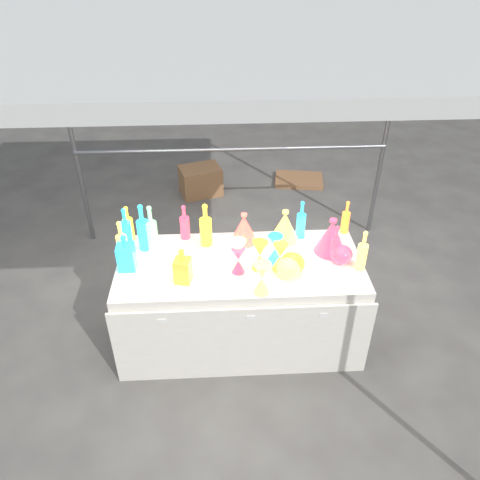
{
  "coord_description": "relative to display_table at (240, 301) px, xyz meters",
  "views": [
    {
      "loc": [
        -0.15,
        -2.73,
        2.84
      ],
      "look_at": [
        0.0,
        0.0,
        0.95
      ],
      "focal_mm": 35.0,
      "sensor_mm": 36.0,
      "label": 1
    }
  ],
  "objects": [
    {
      "name": "hourglass_2",
      "position": [
        0.13,
        -0.33,
        0.49
      ],
      "size": [
        0.15,
        0.15,
        0.24
      ],
      "primitive_type": null,
      "rotation": [
        0.0,
        0.0,
        -0.36
      ],
      "color": "#158782",
      "rests_on": "display_table"
    },
    {
      "name": "bottle_0",
      "position": [
        -0.85,
        0.36,
        0.52
      ],
      "size": [
        0.08,
        0.08,
        0.3
      ],
      "primitive_type": null,
      "rotation": [
        0.0,
        0.0,
        -0.03
      ],
      "color": "red",
      "rests_on": "display_table"
    },
    {
      "name": "bottle_1",
      "position": [
        -0.85,
        0.28,
        0.54
      ],
      "size": [
        0.09,
        0.09,
        0.33
      ],
      "primitive_type": null,
      "rotation": [
        0.0,
        0.0,
        -0.18
      ],
      "color": "#1B8F1A",
      "rests_on": "display_table"
    },
    {
      "name": "hourglass_1",
      "position": [
        -0.02,
        -0.1,
        0.48
      ],
      "size": [
        0.11,
        0.11,
        0.2
      ],
      "primitive_type": null,
      "rotation": [
        0.0,
        0.0,
        -0.08
      ],
      "color": "#1E2CB2",
      "rests_on": "display_table"
    },
    {
      "name": "lampshade_3",
      "position": [
        0.36,
        0.29,
        0.51
      ],
      "size": [
        0.29,
        0.29,
        0.26
      ],
      "primitive_type": null,
      "rotation": [
        0.0,
        0.0,
        0.4
      ],
      "color": "#158782",
      "rests_on": "display_table"
    },
    {
      "name": "hourglass_4",
      "position": [
        0.28,
        -0.08,
        0.48
      ],
      "size": [
        0.14,
        0.14,
        0.22
      ],
      "primitive_type": null,
      "rotation": [
        0.0,
        0.0,
        0.32
      ],
      "color": "red",
      "rests_on": "display_table"
    },
    {
      "name": "hourglass_3",
      "position": [
        -0.02,
        -0.06,
        0.5
      ],
      "size": [
        0.13,
        0.13,
        0.24
      ],
      "primitive_type": null,
      "rotation": [
        0.0,
        0.0,
        0.09
      ],
      "color": "#D42AB2",
      "rests_on": "display_table"
    },
    {
      "name": "bottle_5",
      "position": [
        -0.65,
        0.21,
        0.57
      ],
      "size": [
        0.09,
        0.09,
        0.38
      ],
      "primitive_type": null,
      "rotation": [
        0.0,
        0.0,
        0.04
      ],
      "color": "#D42AB2",
      "rests_on": "display_table"
    },
    {
      "name": "canopy_tent",
      "position": [
        -0.0,
        0.02,
        2.01
      ],
      "size": [
        3.15,
        3.15,
        2.46
      ],
      "color": "gray",
      "rests_on": "ground"
    },
    {
      "name": "bottle_10",
      "position": [
        0.7,
        0.02,
        0.52
      ],
      "size": [
        0.07,
        0.07,
        0.29
      ],
      "primitive_type": null,
      "rotation": [
        0.0,
        0.0,
        0.14
      ],
      "color": "#1E2CB2",
      "rests_on": "display_table"
    },
    {
      "name": "bottle_6",
      "position": [
        -0.25,
        0.26,
        0.55
      ],
      "size": [
        0.12,
        0.12,
        0.36
      ],
      "primitive_type": null,
      "rotation": [
        0.0,
        0.0,
        0.37
      ],
      "color": "red",
      "rests_on": "display_table"
    },
    {
      "name": "cardboard_box_closed",
      "position": [
        -0.36,
        2.45,
        -0.2
      ],
      "size": [
        0.56,
        0.47,
        0.35
      ],
      "primitive_type": "cube",
      "rotation": [
        0.0,
        0.0,
        0.29
      ],
      "color": "#9A6A45",
      "rests_on": "ground"
    },
    {
      "name": "bottle_3",
      "position": [
        -0.41,
        0.36,
        0.52
      ],
      "size": [
        0.09,
        0.09,
        0.29
      ],
      "primitive_type": null,
      "rotation": [
        0.0,
        0.0,
        0.26
      ],
      "color": "#1E2CB2",
      "rests_on": "display_table"
    },
    {
      "name": "globe_3",
      "position": [
        0.74,
        -0.03,
        0.44
      ],
      "size": [
        0.2,
        0.2,
        0.13
      ],
      "primitive_type": null,
      "rotation": [
        0.0,
        0.0,
        0.35
      ],
      "color": "#1E2CB2",
      "rests_on": "display_table"
    },
    {
      "name": "decanter_2",
      "position": [
        -0.81,
        -0.01,
        0.52
      ],
      "size": [
        0.12,
        0.12,
        0.29
      ],
      "primitive_type": null,
      "rotation": [
        0.0,
        0.0,
        0.0
      ],
      "color": "#1B8F1A",
      "rests_on": "display_table"
    },
    {
      "name": "cardboard_box_flat",
      "position": [
        0.91,
        2.69,
        -0.35
      ],
      "size": [
        0.67,
        0.52,
        0.05
      ],
      "primitive_type": "cube",
      "rotation": [
        0.0,
        0.0,
        -0.15
      ],
      "color": "#9A6A45",
      "rests_on": "ground"
    },
    {
      "name": "bottle_7",
      "position": [
        -0.71,
        0.23,
        0.57
      ],
      "size": [
        0.12,
        0.12,
        0.39
      ],
      "primitive_type": null,
      "rotation": [
        0.0,
        0.0,
        0.39
      ],
      "color": "#1B8F1A",
      "rests_on": "display_table"
    },
    {
      "name": "ground",
      "position": [
        -0.0,
        0.01,
        -0.37
      ],
      "size": [
        80.0,
        80.0,
        0.0
      ],
      "primitive_type": "plane",
      "color": "slate",
      "rests_on": "ground"
    },
    {
      "name": "hourglass_5",
      "position": [
        0.25,
        0.01,
        0.49
      ],
      "size": [
        0.14,
        0.14,
        0.22
      ],
      "primitive_type": null,
      "rotation": [
        0.0,
        0.0,
        -0.23
      ],
      "color": "#1B8F1A",
      "rests_on": "display_table"
    },
    {
      "name": "bottle_11",
      "position": [
        0.86,
        -0.11,
        0.54
      ],
      "size": [
        0.08,
        0.08,
        0.32
      ],
      "primitive_type": null,
      "rotation": [
        0.0,
        0.0,
        0.19
      ],
      "color": "#158782",
      "rests_on": "display_table"
    },
    {
      "name": "hourglass_0",
      "position": [
        0.14,
        -0.06,
        0.49
      ],
      "size": [
        0.13,
        0.13,
        0.23
      ],
      "primitive_type": null,
      "rotation": [
        0.0,
        0.0,
        -0.13
      ],
      "color": "yellow",
      "rests_on": "display_table"
    },
    {
      "name": "decanter_1",
      "position": [
        -0.4,
        -0.18,
        0.51
      ],
      "size": [
        0.13,
        0.13,
        0.27
      ],
      "primitive_type": null,
      "rotation": [
        0.0,
        0.0,
        -0.21
      ],
      "color": "yellow",
      "rests_on": "display_table"
    },
    {
      "name": "bottle_8",
      "position": [
        0.49,
        0.32,
        0.54
      ],
      "size": [
        0.08,
        0.08,
        0.32
      ],
      "primitive_type": null,
      "rotation": [
        0.0,
        0.0,
        -0.05
      ],
      "color": "#1B8F1A",
      "rests_on": "display_table"
    },
    {
      "name": "bottle_9",
      "position": [
        0.86,
        0.37,
        0.52
      ],
      "size": [
        0.08,
        0.08,
        0.29
      ],
      "primitive_type": null,
      "rotation": [
        0.0,
        0.0,
        0.2
      ],
      "color": "yellow",
      "rests_on": "display_table"
    },
    {
      "name": "globe_1",
      "position": [
        0.33,
        -0.17,
        0.44
      ],
      "size": [
        0.17,
        0.17,
        0.14
      ],
      "primitive_type": null,
      "rotation": [
        0.0,
        0.0,
        0.03
      ],
      "color": "#158782",
      "rests_on": "display_table"
    },
    {
      "name": "bottle_4",
      "position": [
        -0.85,
        0.08,
        0.54
      ],
      "size": [
        0.08,
        0.08,
        0.34
      ],
      "primitive_type": null,
      "rotation": [
        0.0,
        0.0,
        -0.04
      ],
      "color": "#158782",
      "rests_on": "display_table"
    },
    {
      "name": "lampshade_1",
      "position": [
        0.05,
        0.29,
        0.5
      ],
      "size": [
        0.26,
        0.26,
        0.25
      ],
      "primitive_type": null,
      "rotation": [
        0.0,
        0.0,
        -0.27
      ],
      "color": "yellow",
      "rests_on": "display_table"
    },
    {
      "name": "lampshade_2",
      "position": [
        0.69,
        0.11,
        0.52
      ],
      "size": [
        0.29,
        0.29,
        0.28
      ],
      "primitive_type": null,
      "rotation": [
        0.0,
        0.0,
        -0.2
      ],
      "color": "#1E2CB2",
      "rests_on": "display_table"
    },
    {
      "name": "globe_2",
      "position": [
        0.36,
        -0.13,
        0.45
      ],
      "size": [
        0.23,
        0.23,
        0.14
      ],
      "primitive_type": null,
      "rotation": [
        0.0,
        0.0,
        0.37
      ],
      "color": "yellow",
      "rests_on": "display_table"
    },
    {
      "name": "display_table",
      "position": [
        0.0,
        0.0,
        0.0
      ],
      "size": [
        1.84,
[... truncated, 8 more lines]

